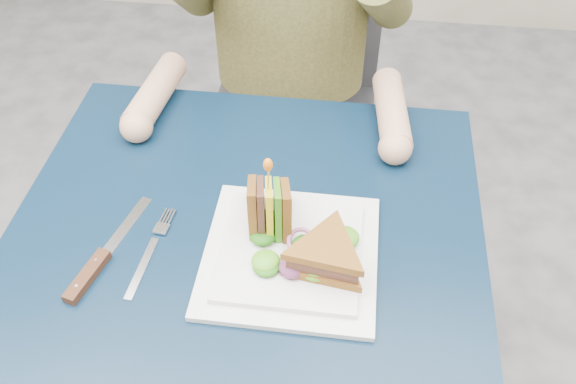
# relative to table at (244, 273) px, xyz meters

# --- Properties ---
(table) EXTENTS (0.75, 0.75, 0.73)m
(table) POSITION_rel_table_xyz_m (0.00, 0.00, 0.00)
(table) COLOR black
(table) RESTS_ON ground
(chair) EXTENTS (0.42, 0.40, 0.93)m
(chair) POSITION_rel_table_xyz_m (0.00, 0.71, -0.11)
(chair) COLOR #47474C
(chair) RESTS_ON ground
(plate) EXTENTS (0.26, 0.26, 0.02)m
(plate) POSITION_rel_table_xyz_m (0.08, -0.02, 0.09)
(plate) COLOR white
(plate) RESTS_ON table
(sandwich_flat) EXTENTS (0.15, 0.15, 0.05)m
(sandwich_flat) POSITION_rel_table_xyz_m (0.13, -0.05, 0.12)
(sandwich_flat) COLOR brown
(sandwich_flat) RESTS_ON plate
(sandwich_upright) EXTENTS (0.09, 0.15, 0.15)m
(sandwich_upright) POSITION_rel_table_xyz_m (0.04, 0.02, 0.13)
(sandwich_upright) COLOR brown
(sandwich_upright) RESTS_ON plate
(fork) EXTENTS (0.03, 0.18, 0.01)m
(fork) POSITION_rel_table_xyz_m (-0.14, -0.04, 0.08)
(fork) COLOR silver
(fork) RESTS_ON table
(knife) EXTENTS (0.07, 0.22, 0.02)m
(knife) POSITION_rel_table_xyz_m (-0.21, -0.08, 0.09)
(knife) COLOR silver
(knife) RESTS_ON table
(toothpick) EXTENTS (0.01, 0.01, 0.06)m
(toothpick) POSITION_rel_table_xyz_m (0.04, 0.02, 0.20)
(toothpick) COLOR tan
(toothpick) RESTS_ON sandwich_upright
(toothpick_frill) EXTENTS (0.01, 0.01, 0.02)m
(toothpick_frill) POSITION_rel_table_xyz_m (0.04, 0.02, 0.23)
(toothpick_frill) COLOR orange
(toothpick_frill) RESTS_ON sandwich_upright
(lettuce_spill) EXTENTS (0.15, 0.13, 0.02)m
(lettuce_spill) POSITION_rel_table_xyz_m (0.08, -0.01, 0.11)
(lettuce_spill) COLOR #337A14
(lettuce_spill) RESTS_ON plate
(onion_ring) EXTENTS (0.04, 0.04, 0.02)m
(onion_ring) POSITION_rel_table_xyz_m (0.09, -0.02, 0.11)
(onion_ring) COLOR #9E4C7A
(onion_ring) RESTS_ON plate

